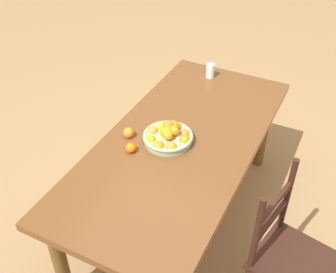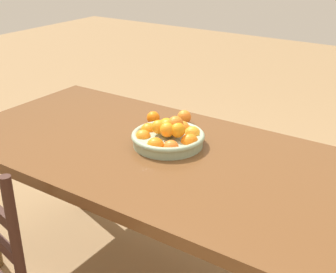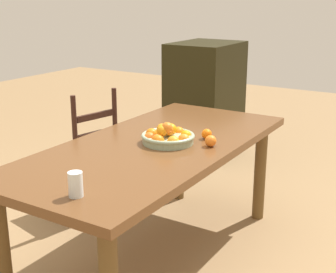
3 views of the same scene
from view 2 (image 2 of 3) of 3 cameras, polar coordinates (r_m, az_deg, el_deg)
The scene contains 4 objects.
dining_table at distance 1.96m, azimuth 0.12°, elevation -4.67°, with size 2.01×0.93×0.77m.
fruit_bowl at distance 1.97m, azimuth 0.07°, elevation 0.05°, with size 0.32×0.32×0.14m.
orange_loose_0 at distance 2.20m, azimuth -1.88°, elevation 2.38°, with size 0.06×0.06×0.06m, color orange.
orange_loose_1 at distance 2.20m, azimuth 2.07°, elevation 2.49°, with size 0.07×0.07×0.07m, color orange.
Camera 2 is at (-0.96, 1.42, 1.62)m, focal length 48.19 mm.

